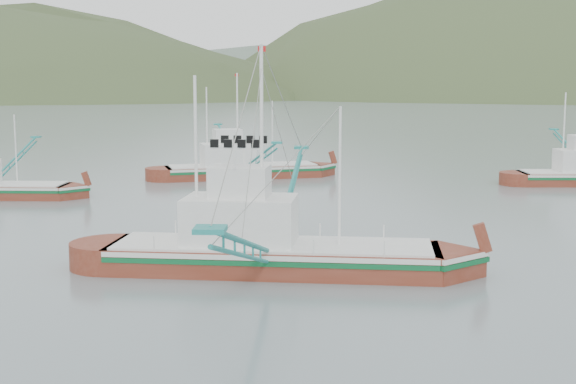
{
  "coord_description": "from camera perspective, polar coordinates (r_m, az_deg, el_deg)",
  "views": [
    {
      "loc": [
        1.77,
        -40.86,
        9.86
      ],
      "look_at": [
        0.0,
        6.0,
        3.2
      ],
      "focal_mm": 50.0,
      "sensor_mm": 36.0,
      "label": 1
    }
  ],
  "objects": [
    {
      "name": "main_boat",
      "position": [
        41.18,
        -1.47,
        -3.23
      ],
      "size": [
        17.27,
        30.74,
        12.45
      ],
      "rotation": [
        0.0,
        0.0,
        -0.07
      ],
      "color": "maroon",
      "rests_on": "ground"
    },
    {
      "name": "bg_boat_far",
      "position": [
        80.11,
        -3.34,
        2.54
      ],
      "size": [
        15.8,
        26.98,
        11.21
      ],
      "rotation": [
        0.0,
        0.0,
        0.3
      ],
      "color": "maroon",
      "rests_on": "ground"
    },
    {
      "name": "ridge_distant",
      "position": [
        601.6,
        4.89,
        7.12
      ],
      "size": [
        960.0,
        400.0,
        240.0
      ],
      "primitive_type": "ellipsoid",
      "color": "slate",
      "rests_on": "ground"
    },
    {
      "name": "ground",
      "position": [
        42.07,
        -0.31,
        -5.47
      ],
      "size": [
        1200.0,
        1200.0,
        0.0
      ],
      "primitive_type": "plane",
      "color": "slate",
      "rests_on": "ground"
    }
  ]
}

